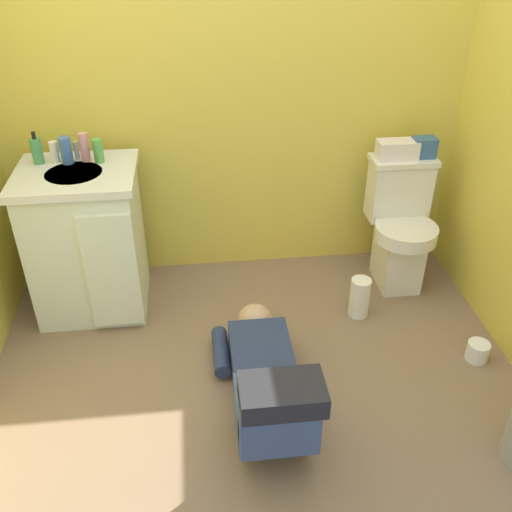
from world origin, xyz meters
The scene contains 15 objects.
ground_plane centered at (0.00, 0.00, -0.02)m, with size 3.06×2.92×0.04m, color #81664D.
wall_back centered at (0.00, 1.00, 1.20)m, with size 2.72×0.08×2.40m, color gold.
toilet centered at (0.92, 0.67, 0.37)m, with size 0.36×0.46×0.75m.
vanity_cabinet centered at (-0.83, 0.62, 0.42)m, with size 0.60×0.53×0.82m.
faucet centered at (-0.83, 0.76, 0.87)m, with size 0.02×0.02×0.10m, color silver.
person_plumber centered at (0.02, -0.28, 0.18)m, with size 0.39×1.06×0.52m.
tissue_box centered at (0.88, 0.76, 0.80)m, with size 0.22×0.11×0.10m, color silver.
toiletry_bag centered at (1.03, 0.76, 0.81)m, with size 0.12×0.09×0.11m, color #33598C.
soap_dispenser centered at (-1.02, 0.74, 0.89)m, with size 0.06×0.06×0.17m.
bottle_white centered at (-0.94, 0.74, 0.88)m, with size 0.04×0.04×0.11m, color white.
bottle_blue centered at (-0.87, 0.72, 0.89)m, with size 0.06×0.06×0.14m, color #3E6AB6.
bottle_pink centered at (-0.78, 0.75, 0.89)m, with size 0.05×0.05×0.15m, color pink.
bottle_green centered at (-0.71, 0.72, 0.88)m, with size 0.05×0.05×0.12m, color #53A550.
paper_towel_roll centered at (0.62, 0.35, 0.12)m, with size 0.11×0.11×0.23m, color white.
toilet_paper_roll centered at (1.12, -0.07, 0.05)m, with size 0.11×0.11×0.10m, color white.
Camera 1 is at (-0.23, -2.06, 1.99)m, focal length 39.88 mm.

